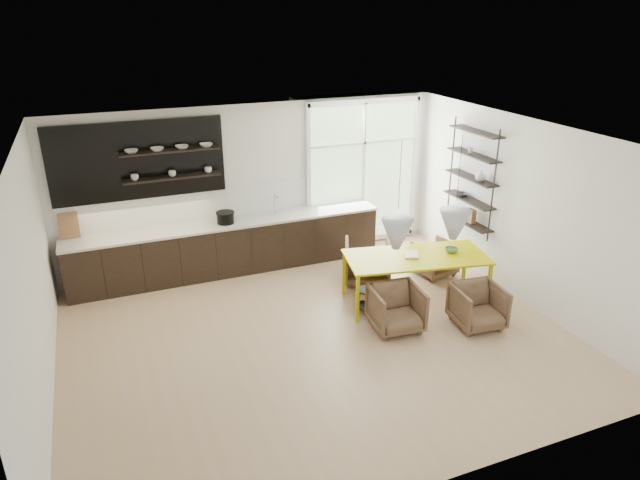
{
  "coord_description": "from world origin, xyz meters",
  "views": [
    {
      "loc": [
        -2.63,
        -6.6,
        4.45
      ],
      "look_at": [
        0.3,
        0.6,
        1.24
      ],
      "focal_mm": 32.0,
      "sensor_mm": 36.0,
      "label": 1
    }
  ],
  "objects": [
    {
      "name": "kitchen_run",
      "position": [
        -0.69,
        2.69,
        0.6
      ],
      "size": [
        5.54,
        0.69,
        2.75
      ],
      "color": "black",
      "rests_on": "ground"
    },
    {
      "name": "armchair_back_right",
      "position": [
        2.73,
        1.17,
        0.3
      ],
      "size": [
        0.73,
        0.74,
        0.6
      ],
      "primitive_type": "imported",
      "rotation": [
        0.0,
        0.0,
        3.29
      ],
      "color": "brown",
      "rests_on": "ground"
    },
    {
      "name": "right_shelving",
      "position": [
        3.36,
        1.17,
        1.65
      ],
      "size": [
        0.26,
        1.22,
        1.9
      ],
      "color": "black",
      "rests_on": "ground"
    },
    {
      "name": "dining_table",
      "position": [
        1.85,
        0.4,
        0.75
      ],
      "size": [
        2.36,
        1.41,
        0.81
      ],
      "rotation": [
        0.0,
        0.0,
        -0.2
      ],
      "color": "#C8C000",
      "rests_on": "ground"
    },
    {
      "name": "table_bowl",
      "position": [
        2.45,
        0.33,
        0.84
      ],
      "size": [
        0.24,
        0.24,
        0.07
      ],
      "primitive_type": "imported",
      "rotation": [
        0.0,
        0.0,
        -0.13
      ],
      "color": "#568552",
      "rests_on": "dining_table"
    },
    {
      "name": "wire_stool",
      "position": [
        0.98,
        0.4,
        0.25
      ],
      "size": [
        0.31,
        0.31,
        0.39
      ],
      "rotation": [
        0.0,
        0.0,
        0.22
      ],
      "color": "black",
      "rests_on": "ground"
    },
    {
      "name": "armchair_front_right",
      "position": [
        2.34,
        -0.6,
        0.32
      ],
      "size": [
        0.75,
        0.77,
        0.64
      ],
      "primitive_type": "imported",
      "rotation": [
        0.0,
        0.0,
        -0.1
      ],
      "color": "brown",
      "rests_on": "ground"
    },
    {
      "name": "table_book",
      "position": [
        1.69,
        0.49,
        0.82
      ],
      "size": [
        0.32,
        0.35,
        0.03
      ],
      "primitive_type": "imported",
      "rotation": [
        0.0,
        0.0,
        -0.44
      ],
      "color": "white",
      "rests_on": "dining_table"
    },
    {
      "name": "armchair_front_left",
      "position": [
        1.17,
        -0.22,
        0.33
      ],
      "size": [
        0.78,
        0.8,
        0.66
      ],
      "primitive_type": "imported",
      "rotation": [
        0.0,
        0.0,
        -0.1
      ],
      "color": "brown",
      "rests_on": "ground"
    },
    {
      "name": "room",
      "position": [
        0.58,
        1.1,
        1.46
      ],
      "size": [
        7.02,
        6.01,
        2.91
      ],
      "color": "tan",
      "rests_on": "ground"
    },
    {
      "name": "armchair_back_left",
      "position": [
        1.5,
        1.38,
        0.36
      ],
      "size": [
        1.03,
        1.04,
        0.72
      ],
      "primitive_type": "imported",
      "rotation": [
        0.0,
        0.0,
        2.71
      ],
      "color": "brown",
      "rests_on": "ground"
    }
  ]
}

